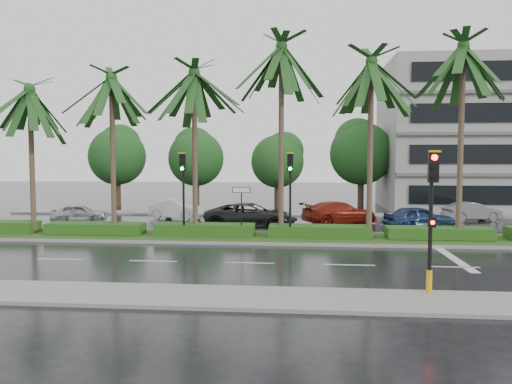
# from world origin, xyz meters

# --- Properties ---
(ground) EXTENTS (120.00, 120.00, 0.00)m
(ground) POSITION_xyz_m (0.00, 0.00, 0.00)
(ground) COLOR black
(ground) RESTS_ON ground
(near_sidewalk) EXTENTS (40.00, 2.40, 0.12)m
(near_sidewalk) POSITION_xyz_m (0.00, -10.20, 0.06)
(near_sidewalk) COLOR gray
(near_sidewalk) RESTS_ON ground
(far_sidewalk) EXTENTS (40.00, 2.00, 0.12)m
(far_sidewalk) POSITION_xyz_m (0.00, 12.00, 0.06)
(far_sidewalk) COLOR gray
(far_sidewalk) RESTS_ON ground
(median) EXTENTS (36.00, 4.00, 0.15)m
(median) POSITION_xyz_m (0.00, 1.00, 0.08)
(median) COLOR gray
(median) RESTS_ON ground
(hedge) EXTENTS (35.20, 1.40, 0.60)m
(hedge) POSITION_xyz_m (0.00, 1.00, 0.45)
(hedge) COLOR #1A4313
(hedge) RESTS_ON median
(lane_markings) EXTENTS (34.00, 13.06, 0.01)m
(lane_markings) POSITION_xyz_m (3.04, -0.43, 0.01)
(lane_markings) COLOR silver
(lane_markings) RESTS_ON ground
(palm_row) EXTENTS (26.30, 4.20, 10.62)m
(palm_row) POSITION_xyz_m (-1.24, 1.02, 8.30)
(palm_row) COLOR #483829
(palm_row) RESTS_ON median
(signal_near) EXTENTS (0.34, 0.45, 4.36)m
(signal_near) POSITION_xyz_m (6.00, -9.39, 2.50)
(signal_near) COLOR black
(signal_near) RESTS_ON near_sidewalk
(signal_median_left) EXTENTS (0.34, 0.42, 4.36)m
(signal_median_left) POSITION_xyz_m (-4.00, 0.30, 3.00)
(signal_median_left) COLOR black
(signal_median_left) RESTS_ON median
(signal_median_right) EXTENTS (0.34, 0.42, 4.36)m
(signal_median_right) POSITION_xyz_m (1.50, 0.30, 3.00)
(signal_median_right) COLOR black
(signal_median_right) RESTS_ON median
(street_sign) EXTENTS (0.95, 0.09, 2.60)m
(street_sign) POSITION_xyz_m (-1.00, 0.48, 2.12)
(street_sign) COLOR black
(street_sign) RESTS_ON median
(bg_trees) EXTENTS (32.95, 5.23, 7.55)m
(bg_trees) POSITION_xyz_m (0.39, 17.59, 4.57)
(bg_trees) COLOR #332117
(bg_trees) RESTS_ON ground
(building) EXTENTS (16.00, 10.00, 12.00)m
(building) POSITION_xyz_m (17.00, 18.00, 6.00)
(building) COLOR gray
(building) RESTS_ON ground
(car_silver) EXTENTS (2.50, 3.84, 1.22)m
(car_silver) POSITION_xyz_m (-12.48, 6.55, 0.61)
(car_silver) COLOR #AFB3B7
(car_silver) RESTS_ON ground
(car_white) EXTENTS (2.96, 4.46, 1.39)m
(car_white) POSITION_xyz_m (-6.43, 8.67, 0.70)
(car_white) COLOR white
(car_white) RESTS_ON ground
(car_darkgrey) EXTENTS (2.67, 5.58, 1.54)m
(car_darkgrey) POSITION_xyz_m (-0.93, 4.73, 0.77)
(car_darkgrey) COLOR black
(car_darkgrey) RESTS_ON ground
(car_red) EXTENTS (3.90, 5.35, 1.44)m
(car_red) POSITION_xyz_m (4.50, 7.35, 0.72)
(car_red) COLOR maroon
(car_red) RESTS_ON ground
(car_blue) EXTENTS (2.66, 4.36, 1.39)m
(car_blue) POSITION_xyz_m (9.00, 5.35, 0.69)
(car_blue) COLOR navy
(car_blue) RESTS_ON ground
(car_grey) EXTENTS (2.27, 4.06, 1.27)m
(car_grey) POSITION_xyz_m (13.50, 9.71, 0.63)
(car_grey) COLOR slate
(car_grey) RESTS_ON ground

